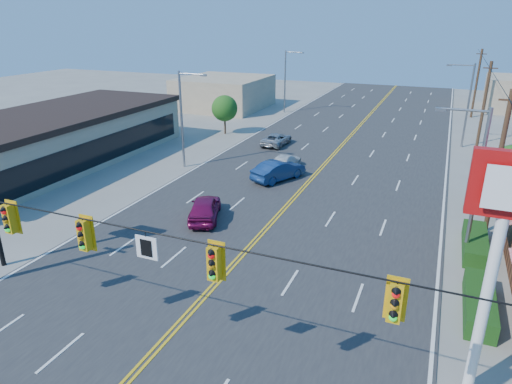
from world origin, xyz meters
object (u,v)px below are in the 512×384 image
at_px(car_magenta, 205,209).
at_px(car_blue, 278,171).
at_px(car_silver, 276,140).
at_px(kfc_pylon, 500,231).
at_px(signal_span, 113,256).
at_px(car_white, 285,163).

bearing_deg(car_magenta, car_blue, -122.45).
bearing_deg(car_silver, kfc_pylon, 123.98).
height_order(signal_span, kfc_pylon, signal_span).
distance_m(car_white, car_silver, 7.73).
relative_size(signal_span, car_silver, 5.59).
relative_size(signal_span, kfc_pylon, 2.86).
distance_m(kfc_pylon, car_magenta, 18.37).
xyz_separation_m(signal_span, kfc_pylon, (11.12, 4.00, 1.16)).
bearing_deg(signal_span, kfc_pylon, 19.78).
height_order(car_blue, car_white, car_blue).
bearing_deg(car_silver, car_blue, 113.10).
bearing_deg(car_silver, car_magenta, 98.21).
relative_size(signal_span, car_magenta, 5.60).
bearing_deg(car_white, signal_span, 96.04).
xyz_separation_m(car_white, car_silver, (-3.32, 6.98, -0.03)).
height_order(signal_span, car_magenta, signal_span).
bearing_deg(car_magenta, kfc_pylon, 127.96).
bearing_deg(car_blue, car_silver, -44.24).
xyz_separation_m(signal_span, car_blue, (-2.24, 21.79, -4.12)).
xyz_separation_m(signal_span, car_silver, (-5.95, 31.48, -4.28)).
height_order(kfc_pylon, car_silver, kfc_pylon).
distance_m(signal_span, car_blue, 22.29).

